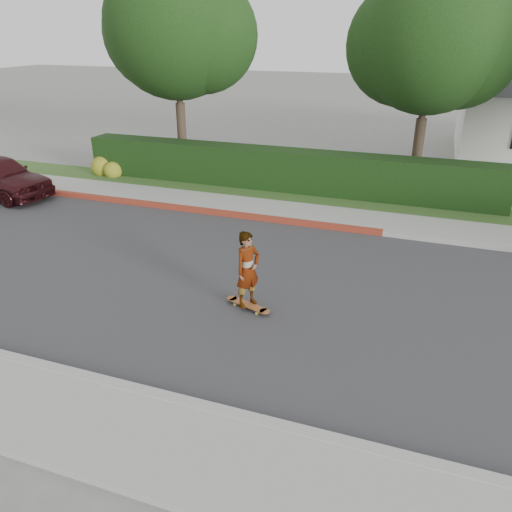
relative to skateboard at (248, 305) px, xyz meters
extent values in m
plane|color=slate|center=(1.18, 0.98, -0.09)|extent=(120.00, 120.00, 0.00)
cube|color=#2D2D30|center=(1.18, 0.98, -0.09)|extent=(60.00, 8.00, 0.01)
cube|color=#9E9E99|center=(1.18, -3.12, -0.02)|extent=(60.00, 0.20, 0.15)
cube|color=gray|center=(1.18, -4.02, -0.03)|extent=(60.00, 1.60, 0.12)
cube|color=#9E9E99|center=(1.18, 5.08, -0.02)|extent=(60.00, 0.20, 0.15)
cube|color=maroon|center=(-3.82, 5.08, -0.02)|extent=(12.00, 0.21, 0.15)
cube|color=gray|center=(1.18, 5.98, -0.03)|extent=(60.00, 1.60, 0.12)
cube|color=#2D4C1E|center=(1.18, 7.58, -0.04)|extent=(60.00, 1.60, 0.10)
cube|color=black|center=(-1.82, 8.18, 0.66)|extent=(15.00, 1.00, 1.50)
sphere|color=#2D4C19|center=(-9.02, 7.78, 0.26)|extent=(0.90, 0.90, 0.90)
sphere|color=#2D4C19|center=(-8.42, 7.58, 0.21)|extent=(0.70, 0.70, 0.70)
cylinder|color=#33261C|center=(-6.32, 9.48, 1.26)|extent=(0.36, 0.36, 2.70)
cylinder|color=#33261C|center=(-6.32, 9.48, 3.28)|extent=(0.24, 0.24, 2.25)
sphere|color=black|center=(-6.32, 9.48, 5.31)|extent=(5.20, 5.20, 5.20)
sphere|color=black|center=(-7.12, 9.88, 5.11)|extent=(4.42, 4.42, 4.42)
sphere|color=black|center=(-5.42, 9.78, 5.01)|extent=(4.16, 4.16, 4.16)
cylinder|color=#33261C|center=(2.68, 9.98, 1.17)|extent=(0.36, 0.36, 2.52)
cylinder|color=#33261C|center=(2.68, 9.98, 3.06)|extent=(0.24, 0.24, 2.10)
sphere|color=black|center=(2.68, 9.98, 4.95)|extent=(4.80, 4.80, 4.80)
sphere|color=black|center=(1.88, 10.38, 4.75)|extent=(4.08, 4.08, 4.08)
sphere|color=black|center=(3.58, 10.28, 4.65)|extent=(3.84, 3.84, 3.84)
cylinder|color=gold|center=(-0.30, 0.01, -0.06)|extent=(0.07, 0.05, 0.06)
cylinder|color=gold|center=(-0.25, 0.17, -0.06)|extent=(0.07, 0.05, 0.06)
cylinder|color=gold|center=(0.25, -0.17, -0.06)|extent=(0.07, 0.05, 0.06)
cylinder|color=gold|center=(0.30, -0.01, -0.06)|extent=(0.07, 0.05, 0.06)
cube|color=silver|center=(-0.27, 0.09, -0.02)|extent=(0.10, 0.18, 0.02)
cube|color=silver|center=(0.27, -0.09, -0.02)|extent=(0.10, 0.18, 0.02)
cube|color=brown|center=(0.00, 0.00, 0.01)|extent=(0.89, 0.47, 0.02)
cylinder|color=brown|center=(-0.41, 0.13, 0.01)|extent=(0.27, 0.27, 0.02)
cylinder|color=brown|center=(0.41, -0.13, 0.01)|extent=(0.27, 0.27, 0.02)
imported|color=white|center=(0.00, 0.00, 0.82)|extent=(0.61, 0.70, 1.62)
camera|label=1|loc=(3.17, -8.43, 5.24)|focal=35.00mm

